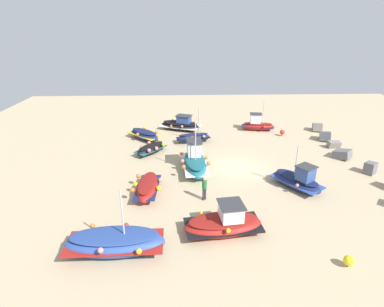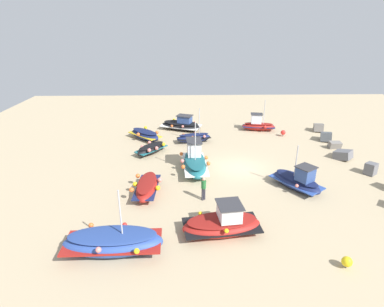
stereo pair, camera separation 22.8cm
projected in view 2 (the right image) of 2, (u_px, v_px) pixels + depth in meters
The scene contains 15 objects.
ground_plane at pixel (240, 168), 25.87m from camera, with size 58.69×58.69×0.00m, color tan.
fishing_boat_0 at pixel (181, 125), 35.22m from camera, with size 3.48×4.96×1.76m.
fishing_boat_1 at pixel (113, 242), 16.09m from camera, with size 2.48×5.17×3.61m.
fishing_boat_2 at pixel (258, 125), 34.94m from camera, with size 2.04×3.78×3.51m.
fishing_boat_3 at pixel (145, 135), 32.26m from camera, with size 3.74×3.78×1.02m.
fishing_boat_4 at pixel (297, 181), 22.44m from camera, with size 4.11×3.49×3.24m.
fishing_boat_5 at pixel (223, 223), 17.59m from camera, with size 2.48×4.66×1.90m.
fishing_boat_6 at pixel (151, 149), 28.68m from camera, with size 3.29×3.00×0.96m.
fishing_boat_7 at pixel (195, 161), 25.25m from camera, with size 5.00×2.44×4.20m.
fishing_boat_8 at pixel (194, 138), 31.41m from camera, with size 1.92×3.60×3.48m.
fishing_boat_9 at pixel (147, 187), 21.77m from camera, with size 3.94×2.07×1.05m.
person_walking at pixel (204, 187), 20.83m from camera, with size 0.32×0.32×1.65m.
breakwater_rocks at pixel (359, 162), 25.99m from camera, with size 20.26×2.84×1.35m.
mooring_buoy_0 at pixel (347, 262), 15.09m from camera, with size 0.51×0.51×0.63m.
mooring_buoy_1 at pixel (283, 133), 33.15m from camera, with size 0.51×0.51×0.67m.
Camera 2 is at (23.38, -4.55, 10.89)m, focal length 29.44 mm.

